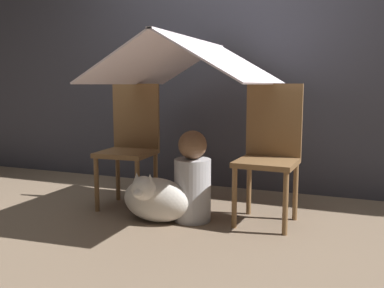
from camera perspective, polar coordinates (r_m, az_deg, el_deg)
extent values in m
plane|color=#7A6651|center=(3.05, -1.61, -10.60)|extent=(8.80, 8.80, 0.00)
cube|color=#3D3D47|center=(4.03, 5.19, 11.89)|extent=(7.00, 0.05, 2.50)
cylinder|color=brown|center=(3.37, -12.61, -5.32)|extent=(0.04, 0.04, 0.42)
cylinder|color=brown|center=(3.21, -7.27, -5.85)|extent=(0.04, 0.04, 0.42)
cylinder|color=brown|center=(3.66, -9.86, -4.18)|extent=(0.04, 0.04, 0.42)
cylinder|color=brown|center=(3.52, -4.87, -4.59)|extent=(0.04, 0.04, 0.42)
cube|color=brown|center=(3.39, -8.73, -1.22)|extent=(0.43, 0.43, 0.04)
cube|color=brown|center=(3.53, -7.47, 3.72)|extent=(0.40, 0.06, 0.52)
cylinder|color=brown|center=(2.93, 5.67, -7.18)|extent=(0.04, 0.04, 0.42)
cylinder|color=brown|center=(2.84, 12.35, -7.79)|extent=(0.04, 0.04, 0.42)
cylinder|color=brown|center=(3.25, 7.60, -5.70)|extent=(0.04, 0.04, 0.42)
cylinder|color=brown|center=(3.17, 13.62, -6.19)|extent=(0.04, 0.04, 0.42)
cube|color=brown|center=(2.99, 9.91, -2.48)|extent=(0.42, 0.42, 0.04)
cube|color=brown|center=(3.14, 10.86, 3.13)|extent=(0.40, 0.05, 0.52)
cube|color=silver|center=(3.22, -4.67, 10.82)|extent=(0.56, 1.33, 0.32)
cube|color=silver|center=(3.02, 4.99, 11.02)|extent=(0.56, 1.33, 0.32)
cube|color=silver|center=(3.12, 0.00, 13.83)|extent=(0.04, 1.33, 0.01)
cylinder|color=#B2B2B7|center=(3.07, 0.07, -6.15)|extent=(0.26, 0.26, 0.45)
sphere|color=brown|center=(3.00, 0.07, -0.11)|extent=(0.20, 0.20, 0.20)
ellipsoid|color=silver|center=(3.07, -4.77, -7.42)|extent=(0.50, 0.25, 0.32)
sphere|color=silver|center=(2.88, -6.48, -5.87)|extent=(0.16, 0.16, 0.16)
ellipsoid|color=silver|center=(2.82, -7.19, -6.52)|extent=(0.07, 0.08, 0.06)
cone|color=silver|center=(2.89, -7.37, -4.51)|extent=(0.06, 0.06, 0.07)
cone|color=silver|center=(2.84, -5.63, -4.68)|extent=(0.06, 0.06, 0.07)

